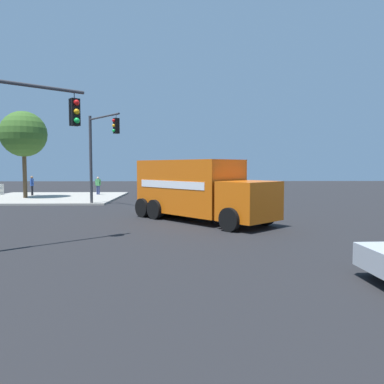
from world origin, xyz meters
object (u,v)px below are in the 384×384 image
delivery_truck (198,190)px  traffic_light_secondary (5,135)px  traffic_light_primary (99,145)px  pedestrian_near_corner (32,184)px  pedestrian_crossing (98,184)px  shade_tree_near (24,134)px  sedan_black (168,190)px

delivery_truck → traffic_light_secondary: traffic_light_secondary is taller
traffic_light_primary → pedestrian_near_corner: traffic_light_primary is taller
traffic_light_secondary → pedestrian_crossing: traffic_light_secondary is taller
pedestrian_near_corner → shade_tree_near: shade_tree_near is taller
delivery_truck → shade_tree_near: size_ratio=1.05×
shade_tree_near → traffic_light_secondary: bearing=21.4°
pedestrian_near_corner → traffic_light_secondary: bearing=20.1°
delivery_truck → sedan_black: (-14.35, -2.07, -0.92)m
delivery_truck → pedestrian_near_corner: 20.39m
sedan_black → pedestrian_crossing: 6.55m
pedestrian_near_corner → pedestrian_crossing: pedestrian_near_corner is taller
sedan_black → traffic_light_primary: bearing=-29.7°
pedestrian_near_corner → shade_tree_near: 4.91m
traffic_light_primary → pedestrian_crossing: traffic_light_primary is taller
traffic_light_primary → traffic_light_secondary: size_ratio=1.08×
traffic_light_primary → pedestrian_near_corner: bearing=-135.8°
traffic_light_primary → pedestrian_crossing: bearing=-166.6°
delivery_truck → traffic_light_primary: traffic_light_primary is taller
shade_tree_near → sedan_black: bearing=100.6°
delivery_truck → pedestrian_near_corner: delivery_truck is taller
sedan_black → pedestrian_near_corner: pedestrian_near_corner is taller
delivery_truck → sedan_black: size_ratio=1.68×
traffic_light_secondary → pedestrian_near_corner: traffic_light_secondary is taller
pedestrian_crossing → traffic_light_primary: bearing=13.4°
traffic_light_secondary → pedestrian_crossing: (-22.04, -2.14, -2.61)m
pedestrian_near_corner → shade_tree_near: bearing=10.5°
traffic_light_primary → pedestrian_crossing: 9.57m
traffic_light_secondary → sedan_black: (-20.75, 4.26, -3.04)m
traffic_light_secondary → sedan_black: 21.40m
traffic_light_primary → shade_tree_near: (-5.37, -7.23, 1.19)m
traffic_light_secondary → traffic_light_primary: bearing=-179.8°
delivery_truck → traffic_light_secondary: size_ratio=1.32×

